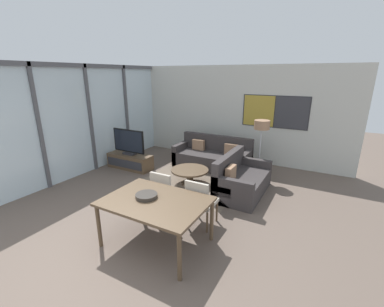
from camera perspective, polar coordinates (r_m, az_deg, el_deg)
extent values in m
plane|color=brown|center=(4.15, -22.38, -22.14)|extent=(24.00, 24.00, 0.00)
cube|color=silver|center=(7.93, 8.69, 8.74)|extent=(6.88, 0.06, 2.80)
cube|color=#2D2D33|center=(7.53, 17.89, 8.82)|extent=(1.80, 0.01, 0.89)
cube|color=#B29333|center=(7.62, 14.62, 9.18)|extent=(0.86, 0.02, 0.85)
cube|color=#38383D|center=(7.45, 21.21, 8.41)|extent=(0.86, 0.02, 0.85)
cube|color=silver|center=(7.38, -21.80, 7.08)|extent=(0.02, 5.50, 2.80)
cube|color=#515156|center=(7.26, -22.88, 17.58)|extent=(0.07, 5.50, 0.10)
cube|color=#515156|center=(6.58, -30.78, 4.76)|extent=(0.07, 0.08, 2.80)
cube|color=#515156|center=(7.35, -21.65, 7.07)|extent=(0.07, 0.08, 2.80)
cube|color=#515156|center=(8.28, -14.36, 8.77)|extent=(0.07, 0.08, 2.80)
cube|color=#706051|center=(6.28, -0.49, -6.64)|extent=(2.38, 1.88, 0.01)
cube|color=brown|center=(7.41, -13.58, -1.67)|extent=(1.31, 0.47, 0.41)
cube|color=#2D2D33|center=(7.25, -14.83, -2.21)|extent=(1.20, 0.01, 0.22)
cube|color=#2D2D33|center=(7.34, -13.70, 0.02)|extent=(0.36, 0.20, 0.05)
cube|color=#2D2D33|center=(7.33, -13.74, 0.50)|extent=(0.06, 0.03, 0.08)
cube|color=black|center=(7.25, -13.90, 2.75)|extent=(1.03, 0.04, 0.63)
cube|color=black|center=(7.23, -14.02, 2.71)|extent=(0.96, 0.01, 0.57)
cube|color=#383333|center=(7.25, 4.35, -1.61)|extent=(2.11, 0.87, 0.42)
cube|color=#383333|center=(7.49, 5.51, 0.79)|extent=(2.11, 0.16, 0.87)
cube|color=#383333|center=(7.66, -2.35, 0.17)|extent=(0.14, 0.87, 0.60)
cube|color=#383333|center=(6.89, 11.84, -2.16)|extent=(0.14, 0.87, 0.60)
cube|color=#9E7556|center=(7.50, 1.46, 1.96)|extent=(0.36, 0.12, 0.30)
cube|color=#9E7556|center=(7.11, 8.69, 0.91)|extent=(0.36, 0.12, 0.30)
cube|color=#383333|center=(5.83, 11.30, -6.76)|extent=(0.87, 1.59, 0.42)
cube|color=#383333|center=(5.84, 8.14, -4.12)|extent=(0.16, 1.59, 0.87)
cube|color=#383333|center=(5.16, 8.86, -8.79)|extent=(0.87, 0.14, 0.60)
cube|color=#383333|center=(6.44, 13.34, -3.67)|extent=(0.87, 0.14, 0.60)
cube|color=#9E7556|center=(5.42, 8.61, -4.35)|extent=(0.12, 0.36, 0.30)
cylinder|color=brown|center=(6.28, -0.49, -6.55)|extent=(0.40, 0.40, 0.03)
cylinder|color=brown|center=(6.22, -0.49, -5.29)|extent=(0.16, 0.16, 0.33)
cylinder|color=brown|center=(6.15, -0.50, -3.71)|extent=(0.89, 0.89, 0.04)
cube|color=brown|center=(3.95, -8.13, -10.48)|extent=(1.55, 1.10, 0.04)
cylinder|color=brown|center=(4.27, -19.99, -14.91)|extent=(0.06, 0.06, 0.70)
cylinder|color=brown|center=(3.48, -2.82, -22.01)|extent=(0.06, 0.06, 0.70)
cylinder|color=brown|center=(4.86, -11.33, -10.00)|extent=(0.06, 0.06, 0.70)
cylinder|color=brown|center=(4.18, 4.41, -14.53)|extent=(0.06, 0.06, 0.70)
cube|color=#B2A899|center=(4.89, -5.51, -8.58)|extent=(0.46, 0.46, 0.06)
cube|color=#B2A899|center=(4.64, -7.03, -6.89)|extent=(0.42, 0.05, 0.42)
cylinder|color=brown|center=(4.96, -8.71, -11.28)|extent=(0.04, 0.04, 0.39)
cylinder|color=brown|center=(4.75, -4.77, -12.49)|extent=(0.04, 0.04, 0.39)
cylinder|color=brown|center=(5.24, -6.04, -9.51)|extent=(0.04, 0.04, 0.39)
cylinder|color=brown|center=(5.05, -2.23, -10.54)|extent=(0.04, 0.04, 0.39)
cube|color=#B2A899|center=(4.54, 2.23, -10.71)|extent=(0.46, 0.46, 0.06)
cube|color=#B2A899|center=(4.27, 1.01, -9.02)|extent=(0.42, 0.05, 0.42)
cylinder|color=brown|center=(4.58, -1.27, -13.68)|extent=(0.04, 0.04, 0.39)
cylinder|color=brown|center=(4.42, 3.38, -14.95)|extent=(0.04, 0.04, 0.39)
cylinder|color=brown|center=(4.88, 1.13, -11.57)|extent=(0.04, 0.04, 0.39)
cylinder|color=brown|center=(4.73, 5.53, -12.64)|extent=(0.04, 0.04, 0.39)
cylinder|color=#332D28|center=(4.02, -10.09, -9.23)|extent=(0.33, 0.33, 0.06)
torus|color=#332D28|center=(4.01, -10.11, -8.95)|extent=(0.33, 0.33, 0.02)
cylinder|color=#2D2D33|center=(6.90, 14.40, -4.88)|extent=(0.28, 0.28, 0.02)
cylinder|color=#B7B7BC|center=(6.69, 14.80, 0.09)|extent=(0.03, 0.03, 1.23)
cylinder|color=#9E7556|center=(6.52, 15.28, 6.18)|extent=(0.38, 0.38, 0.22)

